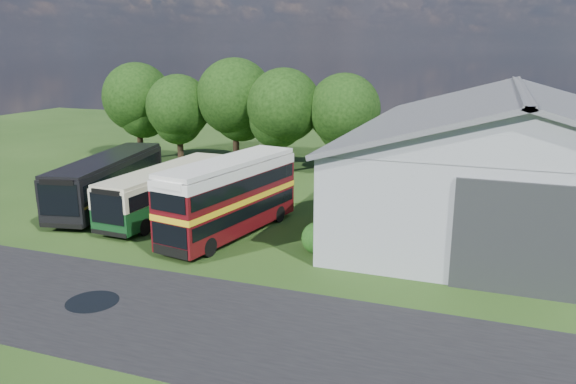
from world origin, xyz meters
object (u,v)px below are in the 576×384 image
at_px(storage_shed, 514,153).
at_px(bus_dark_single, 108,180).
at_px(bus_maroon_double, 230,198).
at_px(bus_green_single, 167,190).

height_order(storage_shed, bus_dark_single, storage_shed).
xyz_separation_m(storage_shed, bus_dark_single, (-25.24, -6.35, -2.39)).
bearing_deg(bus_maroon_double, bus_dark_single, 176.10).
xyz_separation_m(bus_green_single, bus_maroon_double, (5.45, -2.10, 0.54)).
bearing_deg(bus_dark_single, storage_shed, 3.00).
relative_size(bus_green_single, bus_dark_single, 0.90).
distance_m(storage_shed, bus_maroon_double, 17.52).
distance_m(bus_green_single, bus_dark_single, 4.88).
distance_m(storage_shed, bus_dark_single, 26.14).
xyz_separation_m(storage_shed, bus_maroon_double, (-14.94, -8.94, -1.99)).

